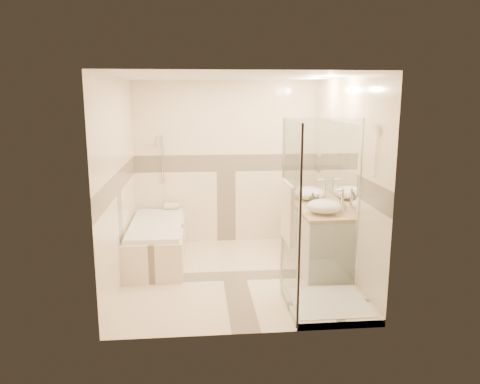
{
  "coord_description": "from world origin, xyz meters",
  "views": [
    {
      "loc": [
        -0.46,
        -5.66,
        2.29
      ],
      "look_at": [
        0.1,
        0.25,
        1.05
      ],
      "focal_mm": 35.0,
      "sensor_mm": 36.0,
      "label": 1
    }
  ],
  "objects": [
    {
      "name": "amenity_bottle_a",
      "position": [
        1.1,
        0.14,
        0.93
      ],
      "size": [
        0.1,
        0.1,
        0.17
      ],
      "primitive_type": "imported",
      "rotation": [
        0.0,
        0.0,
        0.42
      ],
      "color": "black",
      "rests_on": "vanity"
    },
    {
      "name": "amenity_bottle_b",
      "position": [
        1.1,
        0.4,
        0.92
      ],
      "size": [
        0.14,
        0.14,
        0.14
      ],
      "primitive_type": "imported",
      "rotation": [
        0.0,
        0.0,
        -0.37
      ],
      "color": "black",
      "rests_on": "vanity"
    },
    {
      "name": "vessel_sink_near",
      "position": [
        1.1,
        0.62,
        0.94
      ],
      "size": [
        0.45,
        0.45,
        0.18
      ],
      "primitive_type": "ellipsoid",
      "color": "white",
      "rests_on": "vanity"
    },
    {
      "name": "faucet_far",
      "position": [
        1.32,
        -0.17,
        1.03
      ],
      "size": [
        0.13,
        0.03,
        0.31
      ],
      "color": "silver",
      "rests_on": "vanity"
    },
    {
      "name": "rolled_towel",
      "position": [
        -0.85,
        1.4,
        0.61
      ],
      "size": [
        0.22,
        0.1,
        0.1
      ],
      "primitive_type": "cylinder",
      "rotation": [
        0.0,
        1.57,
        0.0
      ],
      "color": "white",
      "rests_on": "bathtub"
    },
    {
      "name": "bathtub",
      "position": [
        -1.02,
        0.65,
        0.31
      ],
      "size": [
        0.75,
        1.7,
        0.56
      ],
      "color": "beige",
      "rests_on": "ground"
    },
    {
      "name": "faucet_near",
      "position": [
        1.32,
        0.62,
        1.02
      ],
      "size": [
        0.12,
        0.03,
        0.3
      ],
      "color": "silver",
      "rests_on": "vanity"
    },
    {
      "name": "room",
      "position": [
        0.06,
        0.01,
        1.26
      ],
      "size": [
        2.82,
        3.02,
        2.52
      ],
      "color": "beige",
      "rests_on": "ground"
    },
    {
      "name": "shower_enclosure",
      "position": [
        0.83,
        -0.97,
        0.51
      ],
      "size": [
        0.96,
        0.93,
        2.04
      ],
      "color": "beige",
      "rests_on": "ground"
    },
    {
      "name": "vessel_sink_far",
      "position": [
        1.1,
        -0.17,
        0.94
      ],
      "size": [
        0.43,
        0.43,
        0.17
      ],
      "primitive_type": "ellipsoid",
      "color": "white",
      "rests_on": "vanity"
    },
    {
      "name": "folded_towels",
      "position": [
        1.1,
        0.98,
        0.89
      ],
      "size": [
        0.15,
        0.24,
        0.08
      ],
      "primitive_type": "cube",
      "rotation": [
        0.0,
        0.0,
        0.03
      ],
      "color": "white",
      "rests_on": "vanity"
    },
    {
      "name": "vanity",
      "position": [
        1.12,
        0.3,
        0.43
      ],
      "size": [
        0.58,
        1.62,
        0.85
      ],
      "color": "white",
      "rests_on": "ground"
    }
  ]
}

